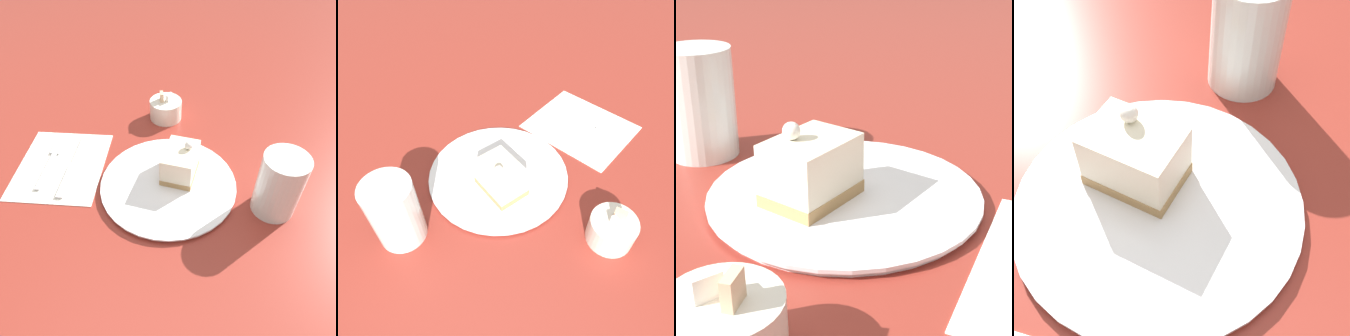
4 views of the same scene
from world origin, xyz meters
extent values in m
plane|color=maroon|center=(0.00, 0.00, 0.00)|extent=(4.00, 4.00, 0.00)
cylinder|color=white|center=(-0.03, 0.03, 0.01)|extent=(0.26, 0.26, 0.01)
cylinder|color=white|center=(-0.03, 0.03, 0.01)|extent=(0.27, 0.27, 0.00)
cube|color=#AD8451|center=(-0.01, 0.07, 0.02)|extent=(0.07, 0.09, 0.01)
cube|color=#EFE5C6|center=(-0.01, 0.07, 0.05)|extent=(0.07, 0.09, 0.05)
sphere|color=white|center=(0.00, 0.08, 0.08)|extent=(0.02, 0.02, 0.02)
cube|color=white|center=(-0.27, 0.05, 0.00)|extent=(0.21, 0.24, 0.00)
cube|color=silver|center=(-0.30, 0.02, 0.01)|extent=(0.02, 0.11, 0.00)
cube|color=silver|center=(-0.30, 0.10, 0.01)|extent=(0.03, 0.05, 0.00)
cube|color=silver|center=(-0.24, 0.01, 0.01)|extent=(0.02, 0.10, 0.00)
cube|color=silver|center=(-0.25, 0.10, 0.01)|extent=(0.02, 0.09, 0.00)
cylinder|color=silver|center=(-0.08, 0.26, 0.02)|extent=(0.08, 0.08, 0.05)
cube|color=#D8B28C|center=(-0.09, 0.26, 0.06)|extent=(0.01, 0.02, 0.02)
cube|color=white|center=(-0.08, 0.27, 0.06)|extent=(0.02, 0.02, 0.02)
cylinder|color=silver|center=(0.17, 0.02, 0.06)|extent=(0.08, 0.08, 0.13)
camera|label=1|loc=(0.05, -0.41, 0.50)|focal=35.00mm
camera|label=2|loc=(0.24, 0.36, 0.51)|focal=35.00mm
camera|label=3|loc=(-0.29, 0.46, 0.27)|focal=60.00mm
camera|label=4|loc=(-0.25, -0.08, 0.38)|focal=50.00mm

